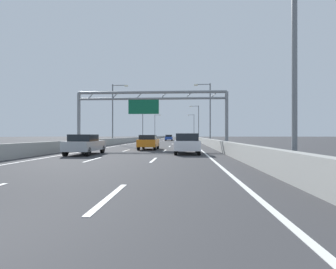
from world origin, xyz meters
The scene contains 54 objects.
ground_plane centered at (0.00, 100.00, 0.00)m, with size 260.00×260.00×0.00m, color #38383A.
lane_dash_left_1 centered at (-1.80, 12.50, 0.01)m, with size 0.16×3.00×0.01m, color white.
lane_dash_left_2 centered at (-1.80, 21.50, 0.01)m, with size 0.16×3.00×0.01m, color white.
lane_dash_left_3 centered at (-1.80, 30.50, 0.01)m, with size 0.16×3.00×0.01m, color white.
lane_dash_left_4 centered at (-1.80, 39.50, 0.01)m, with size 0.16×3.00×0.01m, color white.
lane_dash_left_5 centered at (-1.80, 48.50, 0.01)m, with size 0.16×3.00×0.01m, color white.
lane_dash_left_6 centered at (-1.80, 57.50, 0.01)m, with size 0.16×3.00×0.01m, color white.
lane_dash_left_7 centered at (-1.80, 66.50, 0.01)m, with size 0.16×3.00×0.01m, color white.
lane_dash_left_8 centered at (-1.80, 75.50, 0.01)m, with size 0.16×3.00×0.01m, color white.
lane_dash_left_9 centered at (-1.80, 84.50, 0.01)m, with size 0.16×3.00×0.01m, color white.
lane_dash_left_10 centered at (-1.80, 93.50, 0.01)m, with size 0.16×3.00×0.01m, color white.
lane_dash_left_11 centered at (-1.80, 102.50, 0.01)m, with size 0.16×3.00×0.01m, color white.
lane_dash_left_12 centered at (-1.80, 111.50, 0.01)m, with size 0.16×3.00×0.01m, color white.
lane_dash_left_13 centered at (-1.80, 120.50, 0.01)m, with size 0.16×3.00×0.01m, color white.
lane_dash_left_14 centered at (-1.80, 129.50, 0.01)m, with size 0.16×3.00×0.01m, color white.
lane_dash_left_15 centered at (-1.80, 138.50, 0.01)m, with size 0.16×3.00×0.01m, color white.
lane_dash_left_16 centered at (-1.80, 147.50, 0.01)m, with size 0.16×3.00×0.01m, color white.
lane_dash_left_17 centered at (-1.80, 156.50, 0.01)m, with size 0.16×3.00×0.01m, color white.
lane_dash_right_0 centered at (1.80, 3.50, 0.01)m, with size 0.16×3.00×0.01m, color white.
lane_dash_right_1 centered at (1.80, 12.50, 0.01)m, with size 0.16×3.00×0.01m, color white.
lane_dash_right_2 centered at (1.80, 21.50, 0.01)m, with size 0.16×3.00×0.01m, color white.
lane_dash_right_3 centered at (1.80, 30.50, 0.01)m, with size 0.16×3.00×0.01m, color white.
lane_dash_right_4 centered at (1.80, 39.50, 0.01)m, with size 0.16×3.00×0.01m, color white.
lane_dash_right_5 centered at (1.80, 48.50, 0.01)m, with size 0.16×3.00×0.01m, color white.
lane_dash_right_6 centered at (1.80, 57.50, 0.01)m, with size 0.16×3.00×0.01m, color white.
lane_dash_right_7 centered at (1.80, 66.50, 0.01)m, with size 0.16×3.00×0.01m, color white.
lane_dash_right_8 centered at (1.80, 75.50, 0.01)m, with size 0.16×3.00×0.01m, color white.
lane_dash_right_9 centered at (1.80, 84.50, 0.01)m, with size 0.16×3.00×0.01m, color white.
lane_dash_right_10 centered at (1.80, 93.50, 0.01)m, with size 0.16×3.00×0.01m, color white.
lane_dash_right_11 centered at (1.80, 102.50, 0.01)m, with size 0.16×3.00×0.01m, color white.
lane_dash_right_12 centered at (1.80, 111.50, 0.01)m, with size 0.16×3.00×0.01m, color white.
lane_dash_right_13 centered at (1.80, 120.50, 0.01)m, with size 0.16×3.00×0.01m, color white.
lane_dash_right_14 centered at (1.80, 129.50, 0.01)m, with size 0.16×3.00×0.01m, color white.
lane_dash_right_15 centered at (1.80, 138.50, 0.01)m, with size 0.16×3.00×0.01m, color white.
lane_dash_right_16 centered at (1.80, 147.50, 0.01)m, with size 0.16×3.00×0.01m, color white.
lane_dash_right_17 centered at (1.80, 156.50, 0.01)m, with size 0.16×3.00×0.01m, color white.
edge_line_left centered at (-5.25, 88.00, 0.01)m, with size 0.16×176.00×0.01m, color white.
edge_line_right centered at (5.25, 88.00, 0.01)m, with size 0.16×176.00×0.01m, color white.
barrier_left centered at (-6.90, 110.00, 0.47)m, with size 0.45×220.00×0.95m.
barrier_right centered at (6.90, 110.00, 0.47)m, with size 0.45×220.00×0.95m.
sign_gantry centered at (-0.11, 26.16, 4.86)m, with size 16.87×0.36×6.36m.
streetlamp_right_near centered at (7.47, 7.50, 5.40)m, with size 2.58×0.28×9.50m.
streetlamp_left_mid centered at (-7.47, 38.19, 5.40)m, with size 2.58×0.28×9.50m.
streetlamp_right_mid centered at (7.47, 38.19, 5.40)m, with size 2.58×0.28×9.50m.
streetlamp_left_far centered at (-7.47, 68.88, 5.40)m, with size 2.58×0.28×9.50m.
streetlamp_right_far centered at (7.47, 68.88, 5.40)m, with size 2.58×0.28×9.50m.
streetlamp_left_distant centered at (-7.47, 99.57, 5.40)m, with size 2.58×0.28×9.50m.
streetlamp_right_distant centered at (7.47, 99.57, 5.40)m, with size 2.58×0.28×9.50m.
white_car centered at (3.82, 17.68, 0.79)m, with size 1.88×4.19×1.58m.
blue_car centered at (-0.17, 64.26, 0.77)m, with size 1.81×4.63×1.51m.
silver_car centered at (-3.76, 16.37, 0.77)m, with size 1.81×4.25×1.50m.
yellow_car centered at (3.69, 69.24, 0.79)m, with size 1.79×4.28×1.56m.
black_car centered at (3.39, 118.65, 0.76)m, with size 1.74×4.30×1.47m.
orange_car centered at (0.05, 23.35, 0.75)m, with size 1.77×4.14×1.46m.
Camera 1 is at (3.53, -2.52, 1.46)m, focal length 27.81 mm.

